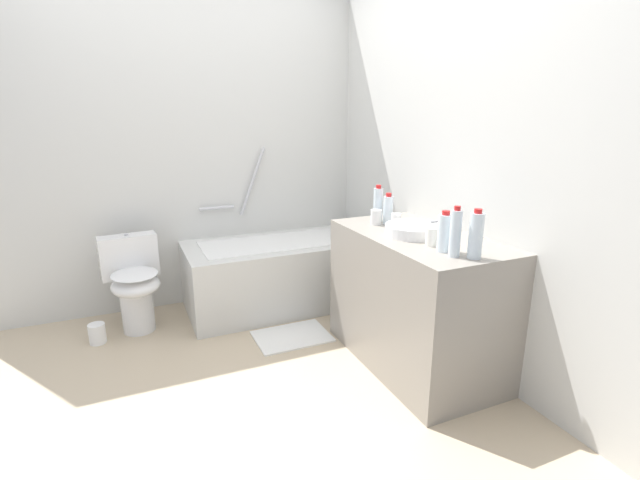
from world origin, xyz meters
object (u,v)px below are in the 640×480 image
at_px(toilet, 134,282).
at_px(sink_basin, 414,230).
at_px(water_bottle_2, 476,235).
at_px(drinking_glass_1, 432,237).
at_px(water_bottle_0, 455,233).
at_px(drinking_glass_0, 376,217).
at_px(toilet_paper_roll, 97,334).
at_px(bathtub, 278,271).
at_px(water_bottle_1, 445,233).
at_px(drinking_glass_2, 396,220).
at_px(sink_faucet, 442,226).
at_px(water_bottle_4, 388,210).
at_px(bath_mat, 292,336).
at_px(water_bottle_3, 378,204).

height_order(toilet, sink_basin, sink_basin).
relative_size(water_bottle_2, drinking_glass_1, 2.50).
height_order(water_bottle_0, drinking_glass_0, water_bottle_0).
bearing_deg(toilet_paper_roll, bathtub, 5.32).
distance_m(water_bottle_0, toilet_paper_roll, 2.46).
height_order(water_bottle_0, water_bottle_1, water_bottle_0).
distance_m(water_bottle_1, drinking_glass_2, 0.56).
distance_m(sink_basin, toilet_paper_roll, 2.25).
height_order(toilet, drinking_glass_2, drinking_glass_2).
bearing_deg(water_bottle_0, toilet_paper_roll, 139.54).
height_order(sink_faucet, drinking_glass_2, drinking_glass_2).
bearing_deg(drinking_glass_1, water_bottle_4, 84.03).
bearing_deg(sink_basin, toilet, 142.35).
height_order(water_bottle_2, toilet_paper_roll, water_bottle_2).
relative_size(toilet, toilet_paper_roll, 4.91).
bearing_deg(sink_faucet, drinking_glass_0, 129.78).
xyz_separation_m(drinking_glass_0, bath_mat, (-0.49, 0.27, -0.88)).
relative_size(drinking_glass_0, drinking_glass_2, 1.12).
relative_size(sink_faucet, water_bottle_0, 0.59).
relative_size(sink_basin, drinking_glass_0, 3.56).
relative_size(bathtub, bath_mat, 2.80).
bearing_deg(sink_faucet, sink_basin, -180.00).
height_order(water_bottle_1, water_bottle_2, water_bottle_2).
xyz_separation_m(toilet, toilet_paper_roll, (-0.27, -0.13, -0.29)).
bearing_deg(water_bottle_0, bath_mat, 115.78).
bearing_deg(sink_basin, water_bottle_3, 92.08).
bearing_deg(bathtub, bath_mat, -99.53).
height_order(sink_basin, drinking_glass_1, drinking_glass_1).
xyz_separation_m(bathtub, toilet, (-1.08, 0.01, 0.07)).
xyz_separation_m(sink_basin, water_bottle_1, (-0.06, -0.34, 0.07)).
bearing_deg(drinking_glass_0, bathtub, 114.52).
bearing_deg(water_bottle_3, drinking_glass_1, -92.91).
height_order(sink_basin, water_bottle_2, water_bottle_2).
bearing_deg(water_bottle_4, bath_mat, 153.12).
relative_size(sink_faucet, water_bottle_4, 0.75).
xyz_separation_m(water_bottle_1, drinking_glass_2, (0.07, 0.56, -0.06)).
xyz_separation_m(toilet, bath_mat, (0.98, -0.60, -0.35)).
bearing_deg(water_bottle_3, bathtub, 119.51).
bearing_deg(water_bottle_4, sink_faucet, -58.12).
xyz_separation_m(bathtub, water_bottle_0, (0.40, -1.62, 0.67)).
bearing_deg(bathtub, drinking_glass_2, -63.71).
bearing_deg(sink_faucet, water_bottle_3, 118.57).
distance_m(sink_basin, water_bottle_3, 0.40).
height_order(water_bottle_1, drinking_glass_0, water_bottle_1).
relative_size(bathtub, drinking_glass_2, 16.88).
relative_size(water_bottle_0, drinking_glass_0, 2.69).
xyz_separation_m(sink_faucet, drinking_glass_0, (-0.27, 0.32, 0.02)).
relative_size(water_bottle_2, water_bottle_4, 1.24).
bearing_deg(sink_basin, drinking_glass_2, 86.04).
height_order(sink_faucet, bath_mat, sink_faucet).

